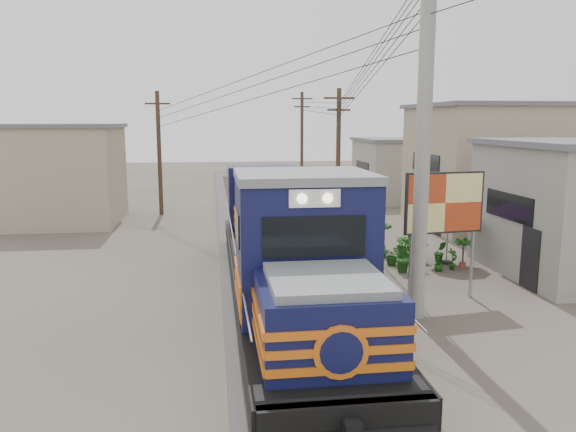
{
  "coord_description": "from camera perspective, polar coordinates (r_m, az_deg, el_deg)",
  "views": [
    {
      "loc": [
        -1.98,
        -14.72,
        5.35
      ],
      "look_at": [
        0.47,
        3.64,
        2.2
      ],
      "focal_mm": 35.0,
      "sensor_mm": 36.0,
      "label": 1
    }
  ],
  "objects": [
    {
      "name": "ground",
      "position": [
        15.79,
        0.05,
        -10.16
      ],
      "size": [
        120.0,
        120.0,
        0.0
      ],
      "primitive_type": "plane",
      "color": "#473F35",
      "rests_on": "ground"
    },
    {
      "name": "ballast",
      "position": [
        25.36,
        -2.97,
        -2.36
      ],
      "size": [
        3.6,
        70.0,
        0.16
      ],
      "primitive_type": "cube",
      "color": "#595651",
      "rests_on": "ground"
    },
    {
      "name": "track",
      "position": [
        25.32,
        -2.97,
        -1.96
      ],
      "size": [
        1.15,
        70.0,
        0.12
      ],
      "color": "#51331E",
      "rests_on": "ground"
    },
    {
      "name": "locomotive",
      "position": [
        16.49,
        -0.53,
        -2.86
      ],
      "size": [
        3.04,
        16.54,
        4.1
      ],
      "color": "black",
      "rests_on": "ground"
    },
    {
      "name": "utility_pole_main",
      "position": [
        15.25,
        13.6,
        8.07
      ],
      "size": [
        0.4,
        0.4,
        10.0
      ],
      "color": "#9E9B93",
      "rests_on": "ground"
    },
    {
      "name": "wooden_pole_mid",
      "position": [
        29.49,
        5.13,
        6.36
      ],
      "size": [
        1.6,
        0.24,
        7.0
      ],
      "color": "#4C3826",
      "rests_on": "ground"
    },
    {
      "name": "wooden_pole_far",
      "position": [
        43.28,
        1.42,
        7.77
      ],
      "size": [
        1.6,
        0.24,
        7.5
      ],
      "color": "#4C3826",
      "rests_on": "ground"
    },
    {
      "name": "wooden_pole_left",
      "position": [
        32.9,
        -12.95,
        6.49
      ],
      "size": [
        1.6,
        0.24,
        7.0
      ],
      "color": "#4C3826",
      "rests_on": "ground"
    },
    {
      "name": "power_lines",
      "position": [
        23.39,
        -3.18,
        15.07
      ],
      "size": [
        9.65,
        19.0,
        3.3
      ],
      "color": "black",
      "rests_on": "ground"
    },
    {
      "name": "shophouse_mid",
      "position": [
        30.48,
        20.85,
        4.81
      ],
      "size": [
        8.4,
        7.35,
        6.2
      ],
      "color": "tan",
      "rests_on": "ground"
    },
    {
      "name": "shophouse_back",
      "position": [
        39.08,
        11.85,
        4.69
      ],
      "size": [
        6.3,
        6.3,
        4.2
      ],
      "color": "gray",
      "rests_on": "ground"
    },
    {
      "name": "shophouse_left",
      "position": [
        31.87,
        -22.22,
        4.0
      ],
      "size": [
        6.3,
        6.3,
        5.2
      ],
      "color": "tan",
      "rests_on": "ground"
    },
    {
      "name": "billboard",
      "position": [
        17.17,
        15.6,
        0.99
      ],
      "size": [
        2.51,
        0.43,
        3.88
      ],
      "rotation": [
        0.0,
        0.0,
        0.12
      ],
      "color": "#99999E",
      "rests_on": "ground"
    },
    {
      "name": "market_umbrella",
      "position": [
        21.78,
        16.02,
        0.54
      ],
      "size": [
        2.77,
        2.77,
        2.33
      ],
      "rotation": [
        0.0,
        0.0,
        0.41
      ],
      "color": "black",
      "rests_on": "ground"
    },
    {
      "name": "vendor",
      "position": [
        22.57,
        12.58,
        -1.88
      ],
      "size": [
        0.7,
        0.49,
        1.86
      ],
      "primitive_type": "imported",
      "rotation": [
        0.0,
        0.0,
        3.08
      ],
      "color": "black",
      "rests_on": "ground"
    },
    {
      "name": "plant_nursery",
      "position": [
        21.61,
        11.18,
        -3.66
      ],
      "size": [
        3.47,
        3.26,
        1.06
      ],
      "color": "#1B4E16",
      "rests_on": "ground"
    }
  ]
}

